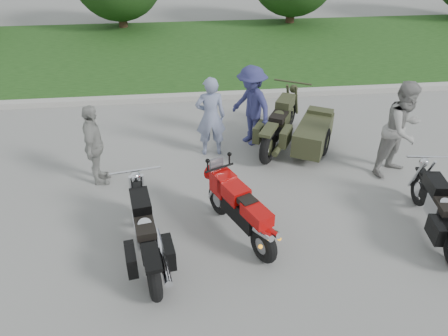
{
  "coord_description": "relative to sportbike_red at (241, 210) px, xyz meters",
  "views": [
    {
      "loc": [
        -0.85,
        -5.19,
        4.78
      ],
      "look_at": [
        -0.17,
        1.11,
        0.8
      ],
      "focal_mm": 35.0,
      "sensor_mm": 36.0,
      "label": 1
    }
  ],
  "objects": [
    {
      "name": "ground",
      "position": [
        -0.01,
        -0.26,
        -0.54
      ],
      "size": [
        80.0,
        80.0,
        0.0
      ],
      "primitive_type": "plane",
      "color": "gray",
      "rests_on": "ground"
    },
    {
      "name": "curb",
      "position": [
        -0.01,
        5.74,
        -0.47
      ],
      "size": [
        60.0,
        0.3,
        0.15
      ],
      "primitive_type": "cube",
      "color": "#ABA9A1",
      "rests_on": "ground"
    },
    {
      "name": "grass_strip",
      "position": [
        -0.01,
        9.89,
        -0.47
      ],
      "size": [
        60.0,
        8.0,
        0.14
      ],
      "primitive_type": "cube",
      "color": "#326221",
      "rests_on": "ground"
    },
    {
      "name": "sportbike_red",
      "position": [
        0.0,
        0.0,
        0.0
      ],
      "size": [
        0.96,
        1.82,
        0.92
      ],
      "rotation": [
        0.0,
        0.0,
        0.43
      ],
      "color": "black",
      "rests_on": "ground"
    },
    {
      "name": "cruiser_left",
      "position": [
        -1.48,
        -0.38,
        -0.08
      ],
      "size": [
        0.64,
        2.33,
        0.9
      ],
      "rotation": [
        0.0,
        0.0,
        0.17
      ],
      "color": "black",
      "rests_on": "ground"
    },
    {
      "name": "cruiser_right",
      "position": [
        3.2,
        -0.32,
        -0.11
      ],
      "size": [
        0.49,
        2.19,
        0.84
      ],
      "rotation": [
        0.0,
        0.0,
        -0.14
      ],
      "color": "black",
      "rests_on": "ground"
    },
    {
      "name": "cruiser_sidecar",
      "position": [
        1.65,
        2.73,
        -0.09
      ],
      "size": [
        1.91,
        2.36,
        0.97
      ],
      "rotation": [
        0.0,
        0.0,
        -0.49
      ],
      "color": "black",
      "rests_on": "ground"
    },
    {
      "name": "person_stripe",
      "position": [
        -0.25,
        2.77,
        0.32
      ],
      "size": [
        0.64,
        0.42,
        1.73
      ],
      "primitive_type": "imported",
      "rotation": [
        0.0,
        0.0,
        3.16
      ],
      "color": "#7984A5",
      "rests_on": "ground"
    },
    {
      "name": "person_grey",
      "position": [
        3.35,
        1.62,
        0.42
      ],
      "size": [
        1.17,
        1.09,
        1.91
      ],
      "primitive_type": "imported",
      "rotation": [
        0.0,
        0.0,
        0.52
      ],
      "color": "gray",
      "rests_on": "ground"
    },
    {
      "name": "person_denim",
      "position": [
        0.67,
        3.16,
        0.35
      ],
      "size": [
        1.15,
        1.33,
        1.78
      ],
      "primitive_type": "imported",
      "rotation": [
        0.0,
        0.0,
        -1.04
      ],
      "color": "navy",
      "rests_on": "ground"
    },
    {
      "name": "person_back",
      "position": [
        -2.51,
        1.9,
        0.26
      ],
      "size": [
        0.41,
        0.95,
        1.6
      ],
      "primitive_type": "imported",
      "rotation": [
        0.0,
        0.0,
        1.55
      ],
      "color": "#9C9C97",
      "rests_on": "ground"
    }
  ]
}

